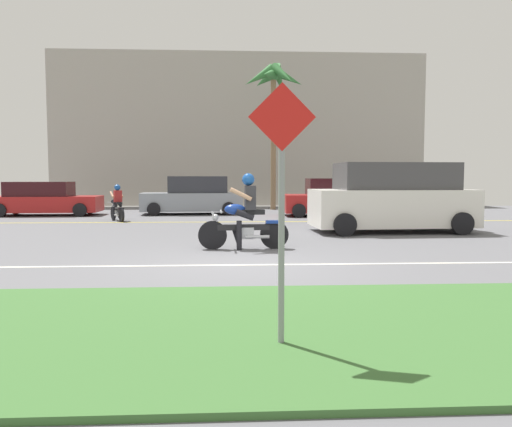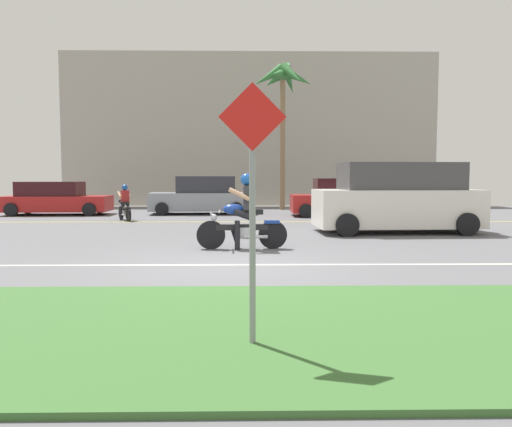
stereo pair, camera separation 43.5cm
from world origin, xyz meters
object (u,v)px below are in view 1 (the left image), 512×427
at_px(motorcyclist, 244,217).
at_px(motorcyclist_distant, 117,205).
at_px(palm_tree_0, 274,85).
at_px(street_sign, 282,189).
at_px(suv_nearby, 393,199).
at_px(parked_car_2, 329,198).
at_px(parked_car_0, 45,200).
at_px(parked_car_1, 194,197).

height_order(motorcyclist, motorcyclist_distant, motorcyclist).
distance_m(palm_tree_0, street_sign, 20.64).
height_order(suv_nearby, parked_car_2, suv_nearby).
relative_size(parked_car_0, parked_car_1, 1.00).
distance_m(parked_car_1, motorcyclist_distant, 4.18).
distance_m(suv_nearby, motorcyclist_distant, 9.93).
relative_size(parked_car_1, motorcyclist_distant, 3.05).
relative_size(palm_tree_0, street_sign, 2.94).
height_order(motorcyclist, suv_nearby, suv_nearby).
bearing_deg(suv_nearby, parked_car_2, 96.20).
height_order(parked_car_0, parked_car_2, parked_car_2).
distance_m(motorcyclist, motorcyclist_distant, 8.73).
height_order(parked_car_1, palm_tree_0, palm_tree_0).
bearing_deg(street_sign, motorcyclist, 91.38).
bearing_deg(parked_car_2, parked_car_1, 167.23).
bearing_deg(street_sign, parked_car_1, 96.86).
height_order(parked_car_2, street_sign, street_sign).
bearing_deg(motorcyclist_distant, suv_nearby, -24.80).
distance_m(motorcyclist, parked_car_2, 10.19).
height_order(suv_nearby, street_sign, street_sign).
bearing_deg(parked_car_0, motorcyclist_distant, -37.63).
relative_size(palm_tree_0, motorcyclist_distant, 4.99).
bearing_deg(suv_nearby, motorcyclist, -143.70).
height_order(motorcyclist, parked_car_1, motorcyclist).
bearing_deg(parked_car_0, parked_car_1, 4.08).
distance_m(parked_car_2, motorcyclist_distant, 8.58).
relative_size(suv_nearby, parked_car_0, 1.10).
distance_m(parked_car_0, street_sign, 18.78).
xyz_separation_m(suv_nearby, parked_car_0, (-12.68, 6.99, -0.31)).
bearing_deg(suv_nearby, motorcyclist_distant, 155.20).
bearing_deg(palm_tree_0, suv_nearby, -75.48).
bearing_deg(parked_car_2, suv_nearby, -83.80).
height_order(suv_nearby, palm_tree_0, palm_tree_0).
relative_size(suv_nearby, parked_car_2, 1.34).
bearing_deg(suv_nearby, parked_car_1, 130.79).
xyz_separation_m(parked_car_1, street_sign, (2.08, -17.25, 0.74)).
distance_m(motorcyclist, palm_tree_0, 14.70).
xyz_separation_m(motorcyclist_distant, street_sign, (4.67, -13.97, 0.94)).
xyz_separation_m(parked_car_1, parked_car_2, (5.75, -1.30, -0.04)).
bearing_deg(parked_car_2, street_sign, -102.99).
height_order(motorcyclist, palm_tree_0, palm_tree_0).
bearing_deg(motorcyclist, suv_nearby, 36.30).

